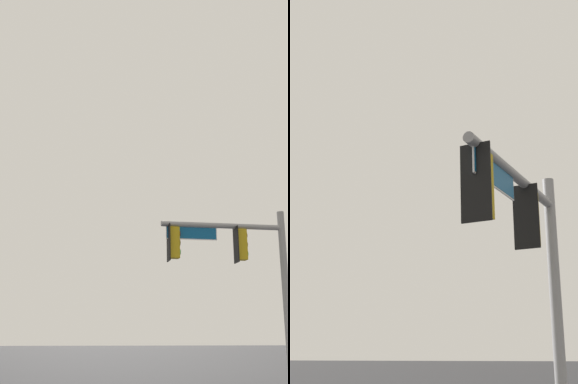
{
  "view_description": "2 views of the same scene",
  "coord_description": "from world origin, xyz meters",
  "views": [
    {
      "loc": [
        3.6,
        9.8,
        1.21
      ],
      "look_at": [
        -3.28,
        -8.42,
        6.71
      ],
      "focal_mm": 50.0,
      "sensor_mm": 36.0,
      "label": 1
    },
    {
      "loc": [
        4.14,
        -5.48,
        1.95
      ],
      "look_at": [
        -5.15,
        -8.26,
        4.93
      ],
      "focal_mm": 50.0,
      "sensor_mm": 36.0,
      "label": 2
    }
  ],
  "objects": [
    {
      "name": "signal_pole_near",
      "position": [
        -6.33,
        -6.62,
        4.02
      ],
      "size": [
        4.53,
        1.21,
        5.85
      ],
      "color": "gray",
      "rests_on": "ground_plane"
    }
  ]
}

